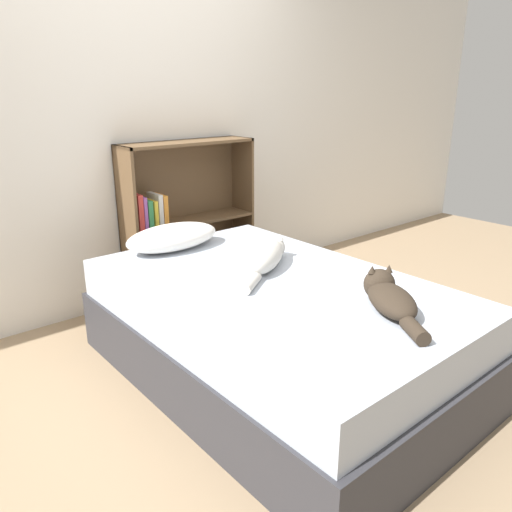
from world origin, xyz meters
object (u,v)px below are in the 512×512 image
(cat_light, at_px, (267,256))
(pillow, at_px, (173,237))
(bookshelf, at_px, (182,218))
(bed, at_px, (274,331))
(cat_dark, at_px, (389,297))

(cat_light, bearing_deg, pillow, 76.01)
(bookshelf, bearing_deg, pillow, -127.30)
(pillow, xyz_separation_m, bookshelf, (0.36, 0.47, -0.04))
(cat_light, xyz_separation_m, bookshelf, (0.14, 1.08, -0.03))
(bed, distance_m, cat_light, 0.40)
(bed, bearing_deg, cat_dark, -73.91)
(pillow, xyz_separation_m, cat_light, (0.22, -0.61, -0.01))
(cat_light, bearing_deg, bed, -155.12)
(bookshelf, bearing_deg, bed, -101.50)
(cat_dark, bearing_deg, pillow, 43.23)
(pillow, height_order, cat_dark, cat_dark)
(bed, bearing_deg, cat_light, 58.58)
(cat_light, xyz_separation_m, cat_dark, (0.05, -0.74, -0.00))
(pillow, relative_size, bookshelf, 0.53)
(bed, distance_m, cat_dark, 0.66)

